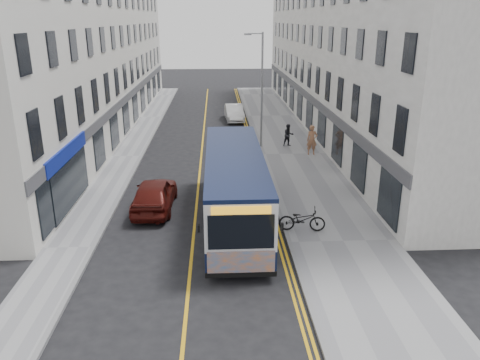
{
  "coord_description": "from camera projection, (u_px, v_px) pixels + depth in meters",
  "views": [
    {
      "loc": [
        1.06,
        -18.48,
        8.86
      ],
      "look_at": [
        2.14,
        2.43,
        1.6
      ],
      "focal_mm": 35.0,
      "sensor_mm": 36.0,
      "label": 1
    }
  ],
  "objects": [
    {
      "name": "car_maroon",
      "position": [
        154.0,
        194.0,
        22.67
      ],
      "size": [
        2.0,
        4.67,
        1.57
      ],
      "primitive_type": "imported",
      "rotation": [
        0.0,
        0.0,
        3.11
      ],
      "color": "#48100C",
      "rests_on": "ground"
    },
    {
      "name": "road_centre_line",
      "position": [
        201.0,
        157.0,
        31.61
      ],
      "size": [
        0.12,
        64.0,
        0.01
      ],
      "primitive_type": "cube",
      "color": "gold",
      "rests_on": "ground"
    },
    {
      "name": "car_white",
      "position": [
        234.0,
        113.0,
        42.49
      ],
      "size": [
        1.77,
        4.47,
        1.45
      ],
      "primitive_type": "imported",
      "rotation": [
        0.0,
        0.0,
        0.06
      ],
      "color": "silver",
      "rests_on": "ground"
    },
    {
      "name": "city_bus",
      "position": [
        235.0,
        185.0,
        21.03
      ],
      "size": [
        2.58,
        11.04,
        3.21
      ],
      "color": "black",
      "rests_on": "ground"
    },
    {
      "name": "pavement_west",
      "position": [
        127.0,
        157.0,
        31.35
      ],
      "size": [
        2.0,
        64.0,
        0.12
      ],
      "primitive_type": "cube",
      "color": "gray",
      "rests_on": "ground"
    },
    {
      "name": "bicycle",
      "position": [
        302.0,
        219.0,
        20.16
      ],
      "size": [
        2.07,
        0.96,
        1.05
      ],
      "primitive_type": "imported",
      "rotation": [
        0.0,
        0.0,
        1.44
      ],
      "color": "black",
      "rests_on": "pavement_east"
    },
    {
      "name": "road_dbl_yellow_inner",
      "position": [
        253.0,
        156.0,
        31.78
      ],
      "size": [
        0.1,
        64.0,
        0.01
      ],
      "primitive_type": "cube",
      "color": "gold",
      "rests_on": "ground"
    },
    {
      "name": "streetlamp",
      "position": [
        261.0,
        87.0,
        32.26
      ],
      "size": [
        1.32,
        0.18,
        8.0
      ],
      "color": "gray",
      "rests_on": "ground"
    },
    {
      "name": "kerb_west",
      "position": [
        142.0,
        157.0,
        31.39
      ],
      "size": [
        0.18,
        64.0,
        0.13
      ],
      "primitive_type": "cube",
      "color": "slate",
      "rests_on": "ground"
    },
    {
      "name": "ground",
      "position": [
        194.0,
        234.0,
        20.29
      ],
      "size": [
        140.0,
        140.0,
        0.0
      ],
      "primitive_type": "plane",
      "color": "black",
      "rests_on": "ground"
    },
    {
      "name": "kerb_east",
      "position": [
        260.0,
        155.0,
        31.78
      ],
      "size": [
        0.18,
        64.0,
        0.13
      ],
      "primitive_type": "cube",
      "color": "slate",
      "rests_on": "ground"
    },
    {
      "name": "road_dbl_yellow_outer",
      "position": [
        256.0,
        156.0,
        31.79
      ],
      "size": [
        0.1,
        64.0,
        0.01
      ],
      "primitive_type": "cube",
      "color": "gold",
      "rests_on": "ground"
    },
    {
      "name": "pedestrian_near",
      "position": [
        312.0,
        140.0,
        31.39
      ],
      "size": [
        0.73,
        0.48,
        2.0
      ],
      "primitive_type": "imported",
      "rotation": [
        0.0,
        0.0,
        0.01
      ],
      "color": "#976444",
      "rests_on": "pavement_east"
    },
    {
      "name": "pedestrian_far",
      "position": [
        288.0,
        135.0,
        33.5
      ],
      "size": [
        0.9,
        0.77,
        1.6
      ],
      "primitive_type": "imported",
      "rotation": [
        0.0,
        0.0,
        0.24
      ],
      "color": "black",
      "rests_on": "pavement_east"
    },
    {
      "name": "terrace_west",
      "position": [
        90.0,
        49.0,
        37.54
      ],
      "size": [
        6.0,
        46.0,
        13.0
      ],
      "primitive_type": "cube",
      "color": "silver",
      "rests_on": "ground"
    },
    {
      "name": "pavement_east",
      "position": [
        293.0,
        154.0,
        31.89
      ],
      "size": [
        4.5,
        64.0,
        0.12
      ],
      "primitive_type": "cube",
      "color": "gray",
      "rests_on": "ground"
    },
    {
      "name": "terrace_east",
      "position": [
        342.0,
        48.0,
        38.53
      ],
      "size": [
        6.0,
        46.0,
        13.0
      ],
      "primitive_type": "cube",
      "color": "white",
      "rests_on": "ground"
    }
  ]
}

